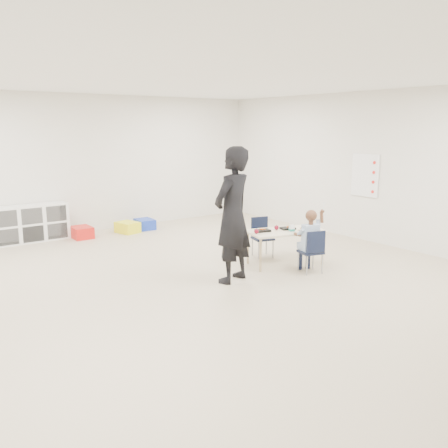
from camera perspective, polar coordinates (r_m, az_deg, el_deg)
room at (r=6.13m, az=-1.58°, el=4.59°), size 9.00×9.02×2.80m
table at (r=7.58m, az=7.38°, el=-2.76°), size 1.32×0.91×0.55m
chair_near at (r=7.20m, az=10.37°, el=-3.21°), size 0.39×0.38×0.66m
chair_far at (r=7.95m, az=4.69°, el=-1.64°), size 0.39×0.38×0.66m
child at (r=7.15m, az=10.43°, el=-1.74°), size 0.55×0.55×1.04m
lunch_tray_near at (r=7.60m, az=7.66°, el=-0.51°), size 0.26×0.22×0.03m
lunch_tray_far at (r=7.39m, az=4.69°, el=-0.79°), size 0.26×0.22×0.03m
milk_carton at (r=7.44m, az=8.16°, el=-0.52°), size 0.09×0.09×0.10m
bread_roll at (r=7.53m, az=9.50°, el=-0.54°), size 0.09×0.09×0.07m
apple_near at (r=7.53m, az=6.33°, el=-0.43°), size 0.07×0.07×0.07m
apple_far at (r=7.23m, az=3.92°, el=-0.89°), size 0.07×0.07×0.07m
cubby_shelf at (r=9.71m, az=-22.32°, el=0.06°), size 1.40×0.40×0.70m
rules_poster at (r=9.37m, az=16.60°, el=5.64°), size 0.02×0.60×0.80m
adult at (r=6.55m, az=1.03°, el=1.06°), size 0.80×0.66×1.90m
bin_red at (r=9.72m, az=-16.74°, el=-0.97°), size 0.36×0.46×0.22m
bin_yellow at (r=9.98m, az=-11.53°, el=-0.39°), size 0.45×0.52×0.22m
bin_blue at (r=10.26m, az=-9.51°, el=-0.01°), size 0.37×0.46×0.22m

